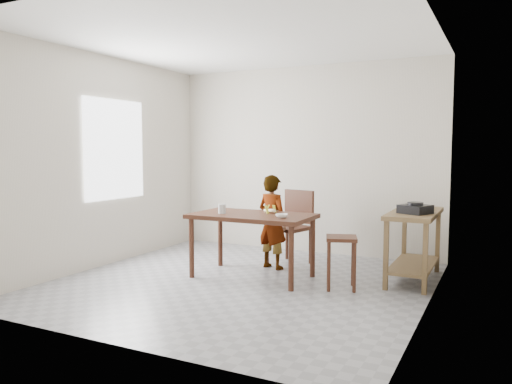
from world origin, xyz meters
The scene contains 17 objects.
floor centered at (0.00, 0.00, -0.02)m, with size 4.00×4.00×0.04m, color gray.
ceiling centered at (0.00, 0.00, 2.72)m, with size 4.00×4.00×0.04m, color white.
wall_back centered at (0.00, 2.02, 1.35)m, with size 4.00×0.04×2.70m, color beige.
wall_front centered at (0.00, -2.02, 1.35)m, with size 4.00×0.04×2.70m, color beige.
wall_left centered at (-2.02, 0.00, 1.35)m, with size 0.04×4.00×2.70m, color beige.
wall_right centered at (2.02, 0.00, 1.35)m, with size 0.04×4.00×2.70m, color beige.
window_pane centered at (-1.97, 0.20, 1.50)m, with size 0.02×1.10×1.30m, color white.
dining_table centered at (0.00, 0.30, 0.38)m, with size 1.40×0.80×0.75m, color #3A1D12, non-canonical shape.
prep_counter centered at (1.72, 1.00, 0.40)m, with size 0.50×1.20×0.80m, color brown, non-canonical shape.
child centered at (0.03, 0.81, 0.59)m, with size 0.43×0.28×1.19m, color white.
dining_chair centered at (0.12, 1.13, 0.48)m, with size 0.46×0.46×0.96m, color #3A1D12, non-canonical shape.
stool centered at (1.08, 0.30, 0.28)m, with size 0.32×0.32×0.57m, color #3A1D12, non-canonical shape.
glass_tumbler centered at (-0.34, 0.18, 0.81)m, with size 0.09×0.09×0.11m, color silver.
small_bowl centered at (0.44, 0.16, 0.77)m, with size 0.14×0.14×0.04m, color white.
banana centered at (0.14, 0.48, 0.78)m, with size 0.19×0.14×0.07m, color gold, non-canonical shape.
serving_bowl centered at (1.76, 1.24, 0.83)m, with size 0.21×0.21×0.05m, color white.
gas_burner centered at (1.76, 0.80, 0.85)m, with size 0.29×0.29×0.10m, color black.
Camera 1 is at (2.62, -4.85, 1.50)m, focal length 35.00 mm.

